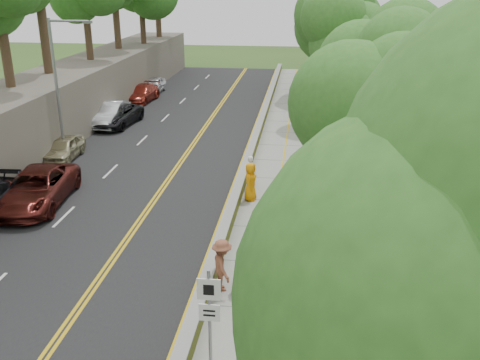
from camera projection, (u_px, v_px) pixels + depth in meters
ground at (195, 305)px, 17.52m from camera, size 140.00×140.00×0.00m
road at (157, 156)px, 32.04m from camera, size 11.20×66.00×0.04m
sidewalk at (289, 161)px, 31.13m from camera, size 4.20×66.00×0.05m
jersey_barrier at (250, 155)px, 31.30m from camera, size 0.42×66.00×0.60m
rock_embankment at (24, 120)px, 32.26m from camera, size 5.00×66.00×4.00m
chainlink_fence at (327, 146)px, 30.55m from camera, size 0.04×66.00×2.00m
trees_fenceside at (378, 39)px, 28.14m from camera, size 7.00×66.00×14.00m
streetlight at (60, 80)px, 30.04m from camera, size 2.52×0.22×8.00m
signpost at (209, 310)px, 13.91m from camera, size 0.62×0.09×3.10m
construction_barrel at (314, 145)px, 32.54m from camera, size 0.50×0.50×0.82m
concrete_block at (292, 328)px, 15.72m from camera, size 1.15×0.87×0.76m
car_2 at (36, 188)px, 24.92m from camera, size 3.22×6.05×1.62m
car_4 at (64, 148)px, 31.20m from camera, size 1.72×3.94×1.32m
car_5 at (110, 114)px, 38.35m from camera, size 1.95×5.12×1.67m
car_6 at (116, 115)px, 38.29m from camera, size 2.92×5.46×1.46m
car_7 at (142, 93)px, 45.61m from camera, size 2.38×5.02×1.41m
car_8 at (154, 85)px, 49.12m from camera, size 1.72×4.14×1.40m
painter_0 at (251, 182)px, 25.38m from camera, size 0.65×0.94×1.85m
painter_1 at (251, 172)px, 26.91m from camera, size 0.53×0.69×1.68m
painter_2 at (243, 271)px, 17.99m from camera, size 0.79×0.90×1.54m
painter_3 at (222, 265)px, 18.02m from camera, size 1.13×1.38×1.86m
person_far at (312, 101)px, 42.01m from camera, size 1.13×0.74×1.78m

